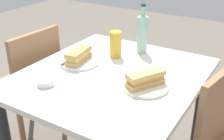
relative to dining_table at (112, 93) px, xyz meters
The scene contains 11 objects.
dining_table is the anchor object (origin of this frame).
chair_far 0.65m from the dining_table, 90.38° to the left, with size 0.42×0.42×0.87m.
plate_near 0.25m from the dining_table, 103.20° to the right, with size 0.22×0.22×0.01m, color silver.
baguette_sandwich_near 0.28m from the dining_table, 103.20° to the right, with size 0.20×0.15×0.07m.
knife_near 0.22m from the dining_table, 102.57° to the right, with size 0.18×0.05×0.01m.
plate_far 0.26m from the dining_table, 87.08° to the left, with size 0.22×0.22×0.01m, color white.
baguette_sandwich_far 0.28m from the dining_table, 87.08° to the left, with size 0.19×0.09×0.07m.
knife_far 0.31m from the dining_table, 91.40° to the left, with size 0.18×0.02×0.01m.
water_bottle 0.42m from the dining_table, ahead, with size 0.06×0.06×0.30m.
beer_glass 0.30m from the dining_table, 26.06° to the left, with size 0.07×0.07×0.15m, color gold.
olive_bowl 0.37m from the dining_table, 143.11° to the left, with size 0.08×0.08×0.03m, color silver.
Camera 1 is at (-1.15, -0.70, 1.40)m, focal length 46.30 mm.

